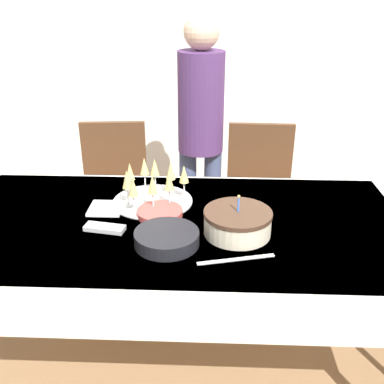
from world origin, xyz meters
TOP-DOWN VIEW (x-y plane):
  - ground_plane at (0.00, 0.00)m, footprint 12.00×12.00m
  - wall_back at (0.00, 1.84)m, footprint 8.00×0.05m
  - dining_table at (0.00, 0.00)m, footprint 2.01×1.00m
  - dining_chair_far_left at (-0.45, 0.82)m, footprint 0.46×0.46m
  - dining_chair_far_right at (0.45, 0.82)m, footprint 0.43×0.43m
  - birthday_cake at (0.26, -0.09)m, footprint 0.28×0.28m
  - champagne_tray at (-0.13, 0.19)m, footprint 0.38×0.38m
  - plate_stack_main at (-0.03, -0.19)m, footprint 0.26×0.26m
  - plate_stack_dessert at (-0.08, 0.05)m, footprint 0.20×0.20m
  - cake_knife at (0.24, -0.29)m, footprint 0.30×0.09m
  - fork_pile at (-0.30, -0.09)m, footprint 0.18×0.09m
  - napkin_pile at (-0.33, 0.10)m, footprint 0.15×0.15m
  - person_standing at (0.08, 0.96)m, footprint 0.28×0.28m

SIDE VIEW (x-z plane):
  - ground_plane at x=0.00m, z-range 0.00..0.00m
  - dining_chair_far_left at x=-0.45m, z-range 0.04..0.99m
  - dining_chair_far_right at x=0.45m, z-range 0.04..0.99m
  - dining_table at x=0.00m, z-range 0.29..1.06m
  - cake_knife at x=0.24m, z-range 0.77..0.78m
  - napkin_pile at x=-0.33m, z-range 0.77..0.79m
  - fork_pile at x=-0.30m, z-range 0.77..0.79m
  - plate_stack_dessert at x=-0.08m, z-range 0.77..0.80m
  - plate_stack_main at x=-0.03m, z-range 0.77..0.83m
  - birthday_cake at x=0.26m, z-range 0.74..0.91m
  - champagne_tray at x=-0.13m, z-range 0.77..0.95m
  - person_standing at x=0.08m, z-range 0.16..1.73m
  - wall_back at x=0.00m, z-range 0.00..2.70m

